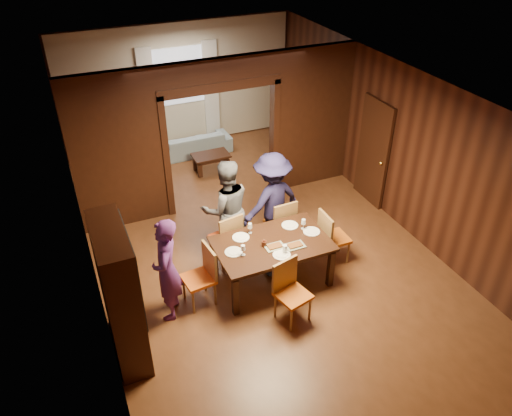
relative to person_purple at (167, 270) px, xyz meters
name	(u,v)px	position (x,y,z in m)	size (l,w,h in m)	color
floor	(255,244)	(1.82, 1.06, -0.83)	(9.00, 9.00, 0.00)	#582F18
ceiling	(255,87)	(1.82, 1.06, 2.07)	(5.50, 9.00, 0.02)	silver
room_walls	(216,126)	(1.82, 2.94, 0.68)	(5.52, 9.01, 2.90)	black
person_purple	(167,270)	(0.00, 0.00, 0.00)	(0.60, 0.40, 1.65)	#512263
person_grey	(226,209)	(1.29, 1.06, 0.06)	(0.86, 0.67, 1.77)	#4F4E55
person_navy	(272,201)	(2.11, 1.00, 0.05)	(1.14, 0.65, 1.76)	#1B1639
sofa	(194,143)	(1.89, 4.91, -0.57)	(1.74, 0.68, 0.51)	#8BA3B6
serving_bowl	(273,234)	(1.77, 0.22, -0.03)	(0.31, 0.31, 0.08)	black
dining_table	(272,262)	(1.68, 0.07, -0.45)	(1.77, 1.10, 0.76)	black
coffee_table	(211,163)	(1.98, 3.92, -0.63)	(0.80, 0.50, 0.40)	black
chair_left	(198,277)	(0.46, 0.06, -0.34)	(0.44, 0.44, 0.97)	#DD5B14
chair_right	(335,236)	(2.86, 0.14, -0.34)	(0.44, 0.44, 0.97)	#C25612
chair_far_l	(226,236)	(1.19, 0.86, -0.34)	(0.44, 0.44, 0.97)	#E14515
chair_far_r	(280,222)	(2.20, 0.88, -0.34)	(0.44, 0.44, 0.97)	#D36213
chair_near	(293,294)	(1.60, -0.82, -0.34)	(0.44, 0.44, 0.97)	#C05512
hutch	(120,295)	(-0.71, -0.44, 0.17)	(0.40, 1.20, 2.00)	black
door_right	(373,152)	(4.52, 1.56, 0.22)	(0.06, 0.90, 2.10)	black
window_far	(179,76)	(1.82, 5.50, 0.87)	(1.20, 0.03, 1.30)	silver
curtain_left	(149,100)	(1.07, 5.46, 0.42)	(0.35, 0.06, 2.40)	white
curtain_right	(211,91)	(2.57, 5.46, 0.42)	(0.35, 0.06, 2.40)	white
plate_left	(234,252)	(1.04, 0.08, -0.06)	(0.27, 0.27, 0.01)	silver
plate_far_l	(241,237)	(1.28, 0.38, -0.06)	(0.27, 0.27, 0.01)	white
plate_far_r	(290,225)	(2.13, 0.37, -0.06)	(0.27, 0.27, 0.01)	silver
plate_right	(311,231)	(2.37, 0.08, -0.06)	(0.27, 0.27, 0.01)	silver
plate_near	(282,255)	(1.68, -0.27, -0.06)	(0.27, 0.27, 0.01)	silver
platter_a	(275,246)	(1.66, -0.05, -0.05)	(0.30, 0.20, 0.04)	gray
platter_b	(295,245)	(1.96, -0.15, -0.05)	(0.30, 0.20, 0.04)	gray
wineglass_left	(243,250)	(1.15, -0.04, 0.02)	(0.08, 0.08, 0.18)	silver
wineglass_far	(250,228)	(1.46, 0.44, 0.02)	(0.08, 0.08, 0.18)	silver
wineglass_right	(303,224)	(2.29, 0.20, 0.02)	(0.08, 0.08, 0.18)	silver
tumbler	(285,249)	(1.75, -0.23, 0.00)	(0.07, 0.07, 0.14)	white
condiment_jar	(264,243)	(1.53, 0.04, -0.01)	(0.08, 0.08, 0.11)	#461C10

